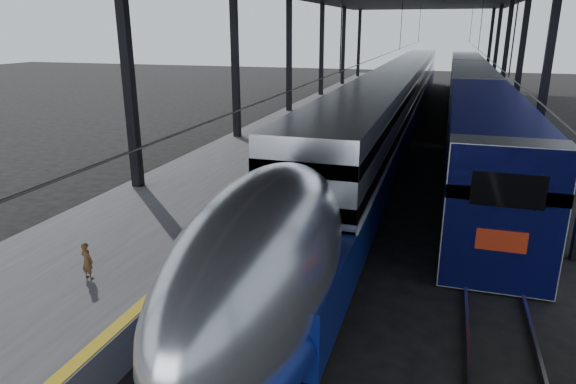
% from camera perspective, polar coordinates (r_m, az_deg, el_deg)
% --- Properties ---
extents(ground, '(160.00, 160.00, 0.00)m').
position_cam_1_polar(ground, '(14.36, -7.03, -10.75)').
color(ground, black).
rests_on(ground, ground).
extents(platform, '(6.00, 80.00, 1.00)m').
position_cam_1_polar(platform, '(33.28, 1.40, 6.80)').
color(platform, '#4C4C4F').
rests_on(platform, ground).
extents(yellow_strip, '(0.30, 80.00, 0.01)m').
position_cam_1_polar(yellow_strip, '(32.56, 6.19, 7.36)').
color(yellow_strip, gold).
rests_on(yellow_strip, platform).
extents(rails, '(6.52, 80.00, 0.16)m').
position_cam_1_polar(rails, '(32.18, 15.29, 5.03)').
color(rails, slate).
rests_on(rails, ground).
extents(tgv_train, '(2.96, 65.20, 4.24)m').
position_cam_1_polar(tgv_train, '(37.00, 11.96, 9.86)').
color(tgv_train, '#BABDC2').
rests_on(tgv_train, ground).
extents(second_train, '(2.97, 56.05, 4.09)m').
position_cam_1_polar(second_train, '(40.86, 19.63, 10.07)').
color(second_train, navy).
rests_on(second_train, ground).
extents(child, '(0.38, 0.29, 0.93)m').
position_cam_1_polar(child, '(13.39, -21.44, -7.12)').
color(child, '#52321B').
rests_on(child, platform).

